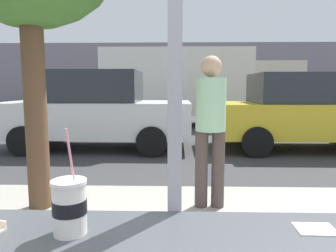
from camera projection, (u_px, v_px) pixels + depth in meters
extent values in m
plane|color=#38383A|center=(176.00, 137.00, 9.15)|extent=(60.00, 60.00, 0.00)
cube|color=#9E998E|center=(175.00, 243.00, 2.79)|extent=(16.00, 2.80, 0.14)
cube|color=#2A2C30|center=(174.00, 215.00, 1.12)|extent=(2.21, 0.02, 0.02)
cube|color=gray|center=(177.00, 76.00, 22.78)|extent=(28.00, 1.20, 4.54)
cylinder|color=white|center=(70.00, 209.00, 0.95)|extent=(0.10, 0.10, 0.15)
cylinder|color=black|center=(70.00, 206.00, 0.95)|extent=(0.10, 0.10, 0.04)
cylinder|color=black|center=(69.00, 185.00, 0.94)|extent=(0.09, 0.09, 0.01)
cylinder|color=white|center=(69.00, 182.00, 0.94)|extent=(0.11, 0.11, 0.01)
cylinder|color=pink|center=(71.00, 162.00, 0.92)|extent=(0.02, 0.02, 0.20)
cube|color=white|center=(316.00, 229.00, 0.98)|extent=(0.12, 0.09, 0.00)
cube|color=silver|center=(97.00, 118.00, 7.44)|extent=(4.36, 1.85, 0.78)
cube|color=#282D33|center=(91.00, 86.00, 7.35)|extent=(2.27, 1.63, 0.71)
cylinder|color=black|center=(157.00, 130.00, 8.37)|extent=(0.64, 0.18, 0.64)
cylinder|color=black|center=(151.00, 142.00, 6.53)|extent=(0.64, 0.18, 0.64)
cylinder|color=black|center=(57.00, 129.00, 8.44)|extent=(0.64, 0.18, 0.64)
cylinder|color=black|center=(23.00, 141.00, 6.60)|extent=(0.64, 0.18, 0.64)
cube|color=gold|center=(307.00, 119.00, 7.31)|extent=(4.44, 1.83, 0.76)
cube|color=#282D33|center=(305.00, 88.00, 7.22)|extent=(2.31, 1.61, 0.67)
cylinder|color=black|center=(240.00, 130.00, 8.30)|extent=(0.64, 0.18, 0.64)
cylinder|color=black|center=(257.00, 142.00, 6.48)|extent=(0.64, 0.18, 0.64)
cube|color=silver|center=(176.00, 82.00, 11.88)|extent=(5.37, 2.20, 2.36)
cube|color=beige|center=(269.00, 88.00, 11.81)|extent=(1.90, 2.10, 1.90)
cylinder|color=black|center=(261.00, 111.00, 12.97)|extent=(0.90, 0.24, 0.90)
cylinder|color=black|center=(277.00, 116.00, 10.89)|extent=(0.90, 0.24, 0.90)
cylinder|color=black|center=(152.00, 111.00, 13.14)|extent=(0.90, 0.24, 0.90)
cylinder|color=black|center=(147.00, 116.00, 10.96)|extent=(0.90, 0.24, 0.90)
cylinder|color=#483B39|center=(201.00, 169.00, 3.42)|extent=(0.14, 0.14, 0.84)
cylinder|color=#483B39|center=(218.00, 169.00, 3.42)|extent=(0.14, 0.14, 0.84)
cylinder|color=#99C99E|center=(211.00, 105.00, 3.33)|extent=(0.32, 0.32, 0.56)
sphere|color=tan|center=(211.00, 66.00, 3.28)|extent=(0.22, 0.22, 0.22)
cylinder|color=brown|center=(36.00, 112.00, 3.32)|extent=(0.23, 0.23, 2.09)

